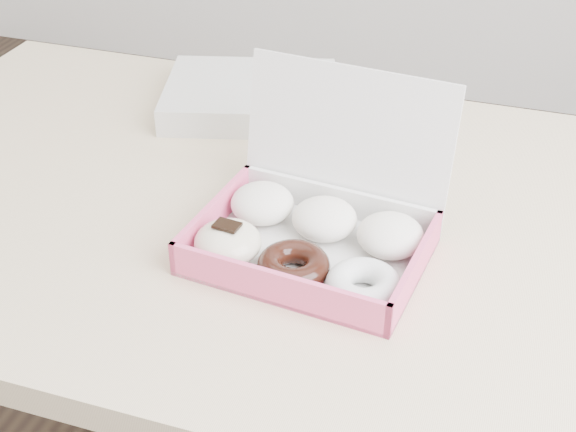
% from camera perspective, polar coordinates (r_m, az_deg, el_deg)
% --- Properties ---
extents(table, '(1.20, 0.80, 0.75)m').
position_cam_1_polar(table, '(1.15, -3.46, -1.88)').
color(table, tan).
rests_on(table, ground).
extents(donut_box, '(0.30, 0.27, 0.20)m').
position_cam_1_polar(donut_box, '(0.98, 1.77, -0.92)').
color(donut_box, silver).
rests_on(donut_box, table).
extents(newspapers, '(0.32, 0.28, 0.04)m').
position_cam_1_polar(newspapers, '(1.33, -2.68, 8.52)').
color(newspapers, silver).
rests_on(newspapers, table).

